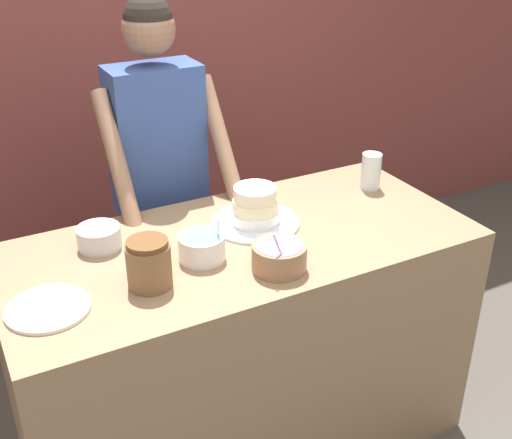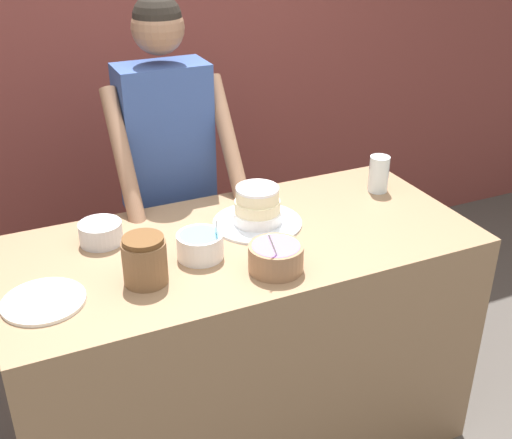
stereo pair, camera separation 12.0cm
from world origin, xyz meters
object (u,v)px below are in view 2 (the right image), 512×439
Objects in this scene: person_baker at (167,158)px; drinking_glass at (379,174)px; frosting_bowl_pink at (101,232)px; ceramic_plate at (44,301)px; stoneware_jar at (145,260)px; frosting_bowl_purple at (276,257)px; cake at (257,209)px; frosting_bowl_blue at (200,245)px.

person_baker reaches higher than drinking_glass.
ceramic_plate is at bearing -128.90° from frosting_bowl_pink.
stoneware_jar reaches higher than drinking_glass.
frosting_bowl_purple is (0.48, -0.42, 0.01)m from frosting_bowl_pink.
cake is 0.31m from frosting_bowl_blue.
stoneware_jar reaches higher than frosting_bowl_blue.
frosting_bowl_purple is at bearing -14.60° from stoneware_jar.
frosting_bowl_purple is 0.72× the size of ceramic_plate.
stoneware_jar is (-0.49, -0.21, 0.02)m from cake.
drinking_glass is (1.14, -0.04, 0.03)m from frosting_bowl_pink.
frosting_bowl_pink reaches higher than ceramic_plate.
person_baker is 0.89m from drinking_glass.
drinking_glass is at bearing -1.83° from frosting_bowl_pink.
frosting_bowl_pink is at bearing 138.95° from frosting_bowl_purple.
person_baker reaches higher than frosting_bowl_purple.
frosting_bowl_blue is at bearing -166.61° from drinking_glass.
cake is 0.53m from stoneware_jar.
drinking_glass is (0.58, 0.06, 0.01)m from cake.
stoneware_jar is at bearing 165.40° from frosting_bowl_purple.
frosting_bowl_blue is (-0.28, -0.14, -0.01)m from cake.
stoneware_jar reaches higher than ceramic_plate.
stoneware_jar is (-0.21, -0.07, 0.03)m from frosting_bowl_blue.
frosting_bowl_blue reaches higher than frosting_bowl_pink.
frosting_bowl_pink is (-0.38, -0.42, -0.06)m from person_baker.
cake is at bearing -173.71° from drinking_glass.
drinking_glass is at bearing -30.77° from person_baker.
cake is 0.58m from drinking_glass.
drinking_glass is 1.11m from stoneware_jar.
drinking_glass reaches higher than frosting_bowl_pink.
frosting_bowl_pink is (-0.29, 0.24, -0.00)m from frosting_bowl_blue.
cake is 0.83m from ceramic_plate.
frosting_bowl_purple reaches higher than stoneware_jar.
frosting_bowl_purple is at bearing -149.82° from drinking_glass.
frosting_bowl_purple is 0.74m from ceramic_plate.
ceramic_plate is (-0.63, -0.72, -0.10)m from person_baker.
frosting_bowl_blue is 0.63× the size of ceramic_plate.
frosting_bowl_purple reaches higher than drinking_glass.
frosting_bowl_pink is at bearing 169.89° from cake.
frosting_bowl_pink is 0.60× the size of ceramic_plate.
person_baker is 11.43× the size of drinking_glass.
cake is (0.18, -0.52, -0.05)m from person_baker.
frosting_bowl_purple is at bearing -104.10° from cake.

